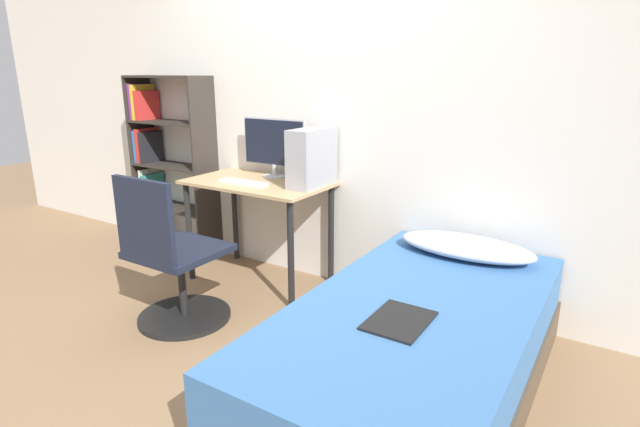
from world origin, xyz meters
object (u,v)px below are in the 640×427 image
(bed, at_px, (415,351))
(pc_tower, at_px, (312,158))
(bookshelf, at_px, (163,165))
(keyboard, at_px, (243,183))
(office_chair, at_px, (173,269))
(monitor, at_px, (274,145))

(bed, distance_m, pc_tower, 1.54)
(bookshelf, bearing_deg, keyboard, -13.84)
(office_chair, bearing_deg, bed, 3.98)
(pc_tower, bearing_deg, bookshelf, 177.26)
(office_chair, height_order, pc_tower, pc_tower)
(bookshelf, bearing_deg, office_chair, -39.86)
(bed, relative_size, pc_tower, 5.06)
(bed, bearing_deg, bookshelf, 162.36)
(bookshelf, relative_size, office_chair, 1.56)
(monitor, height_order, pc_tower, monitor)
(keyboard, bearing_deg, office_chair, -89.90)
(monitor, relative_size, keyboard, 1.47)
(bed, xyz_separation_m, keyboard, (-1.55, 0.58, 0.54))
(keyboard, bearing_deg, bookshelf, 166.16)
(bookshelf, xyz_separation_m, pc_tower, (1.61, -0.08, 0.22))
(pc_tower, bearing_deg, keyboard, -154.84)
(monitor, distance_m, keyboard, 0.40)
(bookshelf, distance_m, office_chair, 1.56)
(bed, bearing_deg, pc_tower, 144.60)
(office_chair, distance_m, monitor, 1.20)
(office_chair, xyz_separation_m, monitor, (0.03, 1.01, 0.64))
(bookshelf, height_order, pc_tower, bookshelf)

